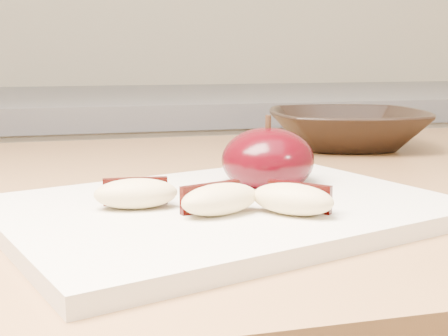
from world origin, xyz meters
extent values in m
cube|color=silver|center=(0.00, 1.20, 0.45)|extent=(2.40, 0.60, 0.90)
cube|color=slate|center=(0.00, 1.20, 0.92)|extent=(2.40, 0.62, 0.04)
cube|color=olive|center=(0.00, 0.50, 0.88)|extent=(1.64, 0.64, 0.04)
cube|color=silver|center=(0.07, 0.37, 0.91)|extent=(0.37, 0.32, 0.01)
ellipsoid|color=black|center=(0.12, 0.43, 0.93)|extent=(0.09, 0.09, 0.05)
cylinder|color=black|center=(0.12, 0.43, 0.96)|extent=(0.00, 0.00, 0.01)
ellipsoid|color=beige|center=(0.00, 0.37, 0.92)|extent=(0.06, 0.03, 0.02)
cube|color=black|center=(0.00, 0.38, 0.92)|extent=(0.05, 0.01, 0.02)
ellipsoid|color=beige|center=(0.06, 0.33, 0.92)|extent=(0.06, 0.05, 0.02)
cube|color=black|center=(0.05, 0.35, 0.92)|extent=(0.05, 0.02, 0.02)
ellipsoid|color=beige|center=(0.10, 0.32, 0.92)|extent=(0.06, 0.06, 0.02)
cube|color=black|center=(0.11, 0.33, 0.92)|extent=(0.04, 0.04, 0.02)
imported|color=black|center=(0.31, 0.66, 0.92)|extent=(0.23, 0.23, 0.05)
camera|label=1|loc=(-0.05, -0.06, 1.02)|focal=50.00mm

